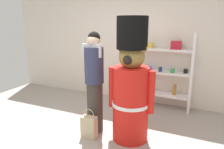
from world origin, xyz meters
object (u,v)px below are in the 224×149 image
at_px(teddy_bear_guard, 131,87).
at_px(person_shopper, 94,81).
at_px(shopping_bag, 89,127).
at_px(merchandise_shelf, 161,69).

xyz_separation_m(teddy_bear_guard, person_shopper, (-0.61, -0.01, 0.02)).
xyz_separation_m(person_shopper, shopping_bag, (0.02, -0.24, -0.68)).
bearing_deg(person_shopper, teddy_bear_guard, 0.58).
relative_size(merchandise_shelf, teddy_bear_guard, 0.85).
xyz_separation_m(merchandise_shelf, teddy_bear_guard, (-0.15, -1.48, 0.02)).
xyz_separation_m(merchandise_shelf, shopping_bag, (-0.74, -1.73, -0.64)).
distance_m(teddy_bear_guard, person_shopper, 0.61).
bearing_deg(shopping_bag, teddy_bear_guard, 22.47).
distance_m(merchandise_shelf, person_shopper, 1.67).
xyz_separation_m(merchandise_shelf, person_shopper, (-0.76, -1.49, 0.04)).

